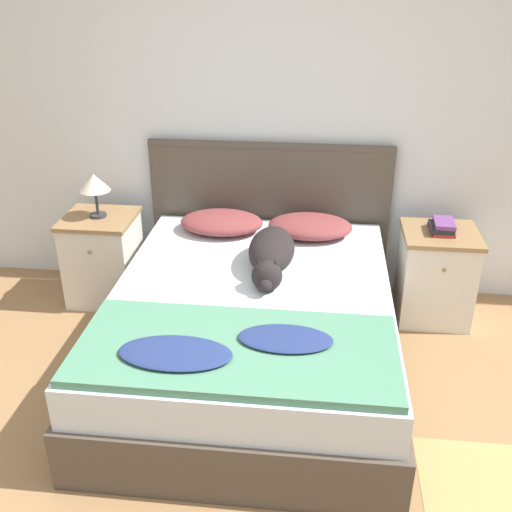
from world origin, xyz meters
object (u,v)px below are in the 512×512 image
object	(u,v)px
nightstand_left	(103,258)
pillow_right	(310,226)
pillow_left	(222,222)
dog	(271,253)
table_lamp	(94,184)
bed	(252,330)
book_stack	(442,227)
nightstand_right	(435,275)

from	to	relation	value
nightstand_left	pillow_right	world-z (taller)	pillow_right
pillow_left	dog	xyz separation A→B (m)	(0.38, -0.50, 0.03)
nightstand_left	pillow_left	world-z (taller)	pillow_left
pillow_left	table_lamp	bearing A→B (deg)	-177.60
table_lamp	pillow_left	bearing A→B (deg)	2.40
bed	pillow_left	distance (m)	0.88
nightstand_left	pillow_right	size ratio (longest dim) A/B	1.12
pillow_right	book_stack	xyz separation A→B (m)	(0.83, -0.03, 0.05)
bed	nightstand_left	distance (m)	1.34
pillow_right	pillow_left	bearing A→B (deg)	180.00
pillow_left	book_stack	bearing A→B (deg)	-1.39
nightstand_right	pillow_left	size ratio (longest dim) A/B	1.12
bed	pillow_right	world-z (taller)	pillow_right
pillow_left	book_stack	xyz separation A→B (m)	(1.42, -0.03, 0.05)
pillow_right	nightstand_left	bearing A→B (deg)	-178.40
bed	dog	xyz separation A→B (m)	(0.08, 0.26, 0.37)
pillow_right	dog	bearing A→B (deg)	-112.77
pillow_left	pillow_right	bearing A→B (deg)	0.00
nightstand_right	book_stack	size ratio (longest dim) A/B	2.74
nightstand_right	pillow_right	bearing A→B (deg)	177.28
table_lamp	nightstand_left	bearing A→B (deg)	-90.00
nightstand_right	book_stack	world-z (taller)	book_stack
pillow_left	book_stack	size ratio (longest dim) A/B	2.44
nightstand_left	pillow_left	size ratio (longest dim) A/B	1.12
nightstand_right	pillow_left	world-z (taller)	pillow_left
nightstand_right	pillow_left	bearing A→B (deg)	178.40
pillow_left	table_lamp	distance (m)	0.87
nightstand_right	table_lamp	size ratio (longest dim) A/B	2.08
nightstand_right	book_stack	bearing A→B (deg)	96.09
pillow_left	pillow_right	world-z (taller)	same
pillow_right	table_lamp	bearing A→B (deg)	-178.60
pillow_right	table_lamp	xyz separation A→B (m)	(-1.42, -0.03, 0.25)
book_stack	pillow_right	bearing A→B (deg)	177.63
table_lamp	bed	bearing A→B (deg)	-32.69
nightstand_left	table_lamp	world-z (taller)	table_lamp
pillow_right	dog	xyz separation A→B (m)	(-0.21, -0.50, 0.03)
pillow_left	dog	size ratio (longest dim) A/B	0.73
nightstand_left	table_lamp	size ratio (longest dim) A/B	2.08
nightstand_left	bed	bearing A→B (deg)	-32.52
pillow_right	table_lamp	world-z (taller)	table_lamp
pillow_left	dog	distance (m)	0.63
nightstand_left	dog	bearing A→B (deg)	-20.93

